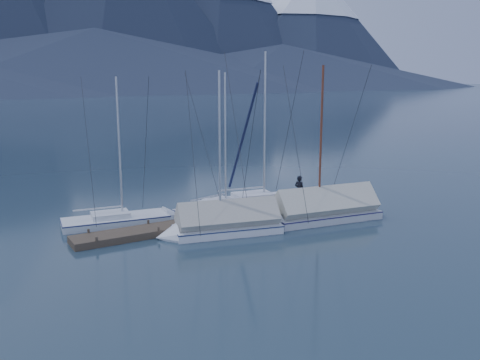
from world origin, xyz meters
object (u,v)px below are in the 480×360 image
at_px(sailboat_open_right, 272,201).
at_px(sailboat_open_left, 131,220).
at_px(sailboat_covered_far, 218,226).
at_px(person, 299,190).
at_px(sailboat_covered_near, 316,213).
at_px(sailboat_open_mid, 231,206).

bearing_deg(sailboat_open_right, sailboat_open_left, 176.41).
distance_m(sailboat_covered_far, person, 6.50).
distance_m(sailboat_covered_near, person, 2.44).
bearing_deg(sailboat_covered_far, sailboat_open_right, 32.53).
relative_size(sailboat_open_right, person, 5.79).
distance_m(sailboat_open_mid, person, 4.11).
distance_m(sailboat_open_mid, sailboat_open_right, 2.66).
bearing_deg(sailboat_open_left, sailboat_covered_near, -29.10).
xyz_separation_m(sailboat_covered_far, person, (6.25, 1.62, 0.77)).
height_order(sailboat_open_right, sailboat_covered_near, sailboat_open_right).
bearing_deg(sailboat_open_right, sailboat_covered_far, -147.47).
distance_m(sailboat_open_left, person, 9.65).
height_order(sailboat_open_mid, sailboat_covered_far, sailboat_covered_far).
distance_m(sailboat_open_mid, sailboat_covered_near, 5.34).
bearing_deg(sailboat_covered_near, person, 75.81).
bearing_deg(sailboat_covered_far, person, 14.50).
height_order(sailboat_covered_near, sailboat_covered_far, sailboat_covered_near).
bearing_deg(person, sailboat_open_right, -5.54).
distance_m(sailboat_open_left, sailboat_covered_near, 9.93).
height_order(sailboat_open_mid, sailboat_covered_near, sailboat_covered_near).
height_order(sailboat_open_left, person, sailboat_open_left).
bearing_deg(person, sailboat_covered_far, 84.33).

